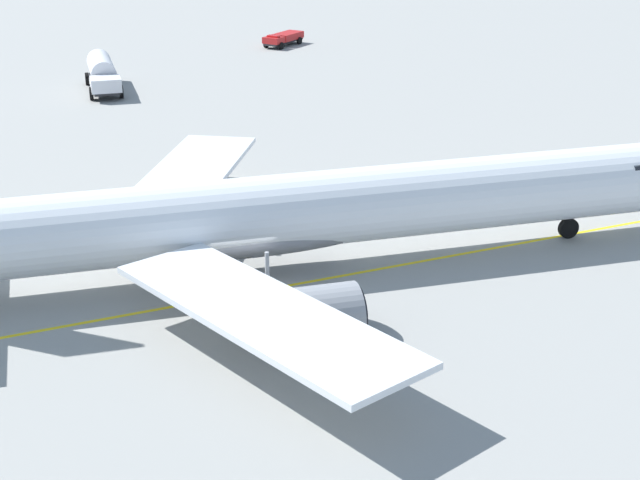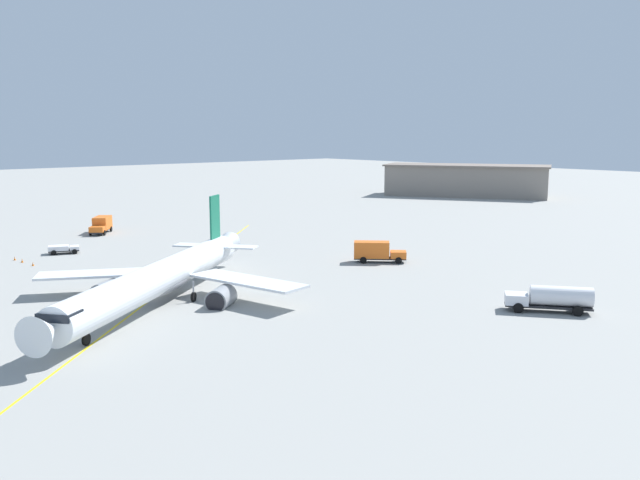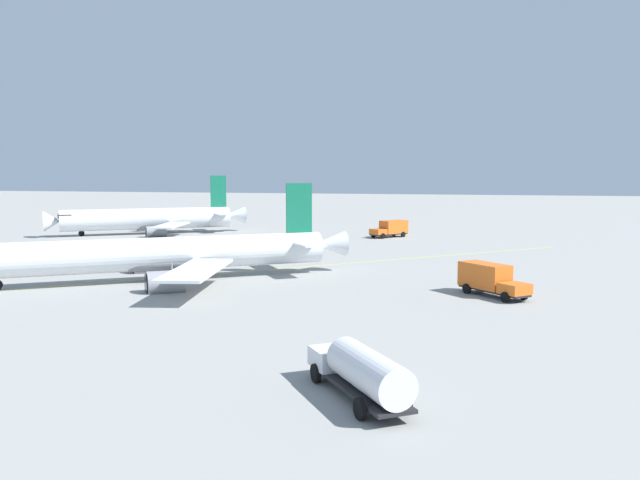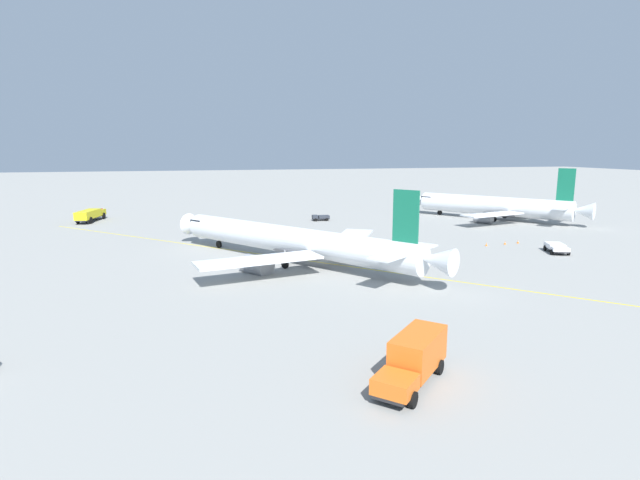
# 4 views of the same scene
# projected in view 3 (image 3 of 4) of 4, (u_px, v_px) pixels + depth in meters

# --- Properties ---
(ground_plane) EXTENTS (600.00, 600.00, 0.00)m
(ground_plane) POSITION_uv_depth(u_px,v_px,m) (174.00, 277.00, 74.97)
(ground_plane) COLOR gray
(airliner_main) EXTENTS (30.47, 39.17, 11.14)m
(airliner_main) POSITION_uv_depth(u_px,v_px,m) (154.00, 256.00, 71.91)
(airliner_main) COLOR silver
(airliner_main) RESTS_ON ground_plane
(airliner_secondary) EXTENTS (26.76, 32.95, 11.49)m
(airliner_secondary) POSITION_uv_depth(u_px,v_px,m) (150.00, 220.00, 127.90)
(airliner_secondary) COLOR silver
(airliner_secondary) RESTS_ON ground_plane
(pushback_tug_truck) EXTENTS (3.92, 5.16, 1.30)m
(pushback_tug_truck) POSITION_uv_depth(u_px,v_px,m) (292.00, 240.00, 108.65)
(pushback_tug_truck) COLOR #232326
(pushback_tug_truck) RESTS_ON ground_plane
(fuel_tanker_truck) EXTENTS (8.65, 7.17, 2.87)m
(fuel_tanker_truck) POSITION_uv_depth(u_px,v_px,m) (362.00, 371.00, 34.29)
(fuel_tanker_truck) COLOR #232326
(fuel_tanker_truck) RESTS_ON ground_plane
(catering_truck_truck) EXTENTS (7.57, 6.72, 3.10)m
(catering_truck_truck) POSITION_uv_depth(u_px,v_px,m) (391.00, 228.00, 121.53)
(catering_truck_truck) COLOR #232326
(catering_truck_truck) RESTS_ON ground_plane
(catering_truck_truck_extra) EXTENTS (7.19, 7.09, 3.10)m
(catering_truck_truck_extra) POSITION_uv_depth(u_px,v_px,m) (490.00, 279.00, 63.54)
(catering_truck_truck_extra) COLOR #232326
(catering_truck_truck_extra) RESTS_ON ground_plane
(taxiway_centreline) EXTENTS (85.59, 88.53, 0.01)m
(taxiway_centreline) POSITION_uv_depth(u_px,v_px,m) (181.00, 276.00, 75.53)
(taxiway_centreline) COLOR yellow
(taxiway_centreline) RESTS_ON ground_plane
(safety_cone_near) EXTENTS (0.36, 0.36, 0.55)m
(safety_cone_near) POSITION_uv_depth(u_px,v_px,m) (235.00, 247.00, 103.74)
(safety_cone_near) COLOR orange
(safety_cone_near) RESTS_ON ground_plane
(safety_cone_mid) EXTENTS (0.36, 0.36, 0.55)m
(safety_cone_mid) POSITION_uv_depth(u_px,v_px,m) (242.00, 244.00, 107.30)
(safety_cone_mid) COLOR orange
(safety_cone_mid) RESTS_ON ground_plane
(safety_cone_far) EXTENTS (0.36, 0.36, 0.55)m
(safety_cone_far) POSITION_uv_depth(u_px,v_px,m) (246.00, 242.00, 109.87)
(safety_cone_far) COLOR orange
(safety_cone_far) RESTS_ON ground_plane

